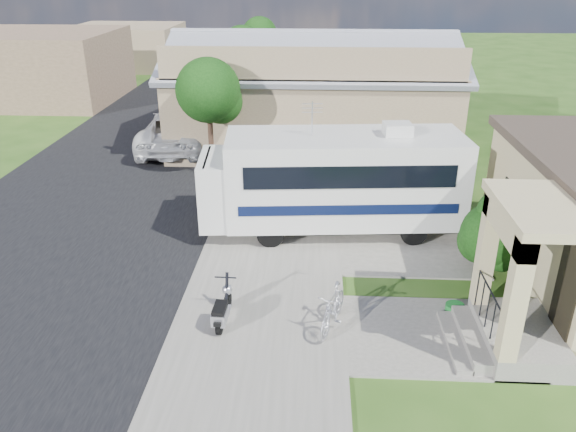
{
  "coord_description": "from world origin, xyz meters",
  "views": [
    {
      "loc": [
        0.25,
        -11.54,
        7.65
      ],
      "look_at": [
        -0.5,
        2.5,
        1.3
      ],
      "focal_mm": 35.0,
      "sensor_mm": 36.0,
      "label": 1
    }
  ],
  "objects_px": {
    "bicycle": "(333,311)",
    "motorhome": "(334,179)",
    "pickup_truck": "(179,129)",
    "van": "(200,94)",
    "garden_hose": "(454,309)",
    "scooter": "(223,309)",
    "shrub": "(496,232)"
  },
  "relations": [
    {
      "from": "motorhome",
      "to": "shrub",
      "type": "relative_size",
      "value": 3.39
    },
    {
      "from": "motorhome",
      "to": "pickup_truck",
      "type": "xyz_separation_m",
      "value": [
        -6.75,
        8.29,
        -0.85
      ]
    },
    {
      "from": "bicycle",
      "to": "van",
      "type": "relative_size",
      "value": 0.28
    },
    {
      "from": "shrub",
      "to": "bicycle",
      "type": "relative_size",
      "value": 1.4
    },
    {
      "from": "bicycle",
      "to": "motorhome",
      "type": "bearing_deg",
      "value": 107.09
    },
    {
      "from": "shrub",
      "to": "pickup_truck",
      "type": "height_order",
      "value": "shrub"
    },
    {
      "from": "shrub",
      "to": "bicycle",
      "type": "xyz_separation_m",
      "value": [
        -4.31,
        -2.85,
        -0.7
      ]
    },
    {
      "from": "scooter",
      "to": "garden_hose",
      "type": "relative_size",
      "value": 3.29
    },
    {
      "from": "shrub",
      "to": "garden_hose",
      "type": "bearing_deg",
      "value": -123.95
    },
    {
      "from": "bicycle",
      "to": "van",
      "type": "bearing_deg",
      "value": 127.18
    },
    {
      "from": "bicycle",
      "to": "garden_hose",
      "type": "relative_size",
      "value": 3.8
    },
    {
      "from": "motorhome",
      "to": "shrub",
      "type": "bearing_deg",
      "value": -34.74
    },
    {
      "from": "motorhome",
      "to": "scooter",
      "type": "xyz_separation_m",
      "value": [
        -2.62,
        -5.22,
        -1.28
      ]
    },
    {
      "from": "motorhome",
      "to": "scooter",
      "type": "relative_size",
      "value": 5.47
    },
    {
      "from": "scooter",
      "to": "pickup_truck",
      "type": "distance_m",
      "value": 14.13
    },
    {
      "from": "pickup_truck",
      "to": "bicycle",
      "type": "bearing_deg",
      "value": 112.91
    },
    {
      "from": "shrub",
      "to": "garden_hose",
      "type": "distance_m",
      "value": 2.69
    },
    {
      "from": "motorhome",
      "to": "van",
      "type": "height_order",
      "value": "motorhome"
    },
    {
      "from": "scooter",
      "to": "van",
      "type": "height_order",
      "value": "van"
    },
    {
      "from": "scooter",
      "to": "bicycle",
      "type": "height_order",
      "value": "scooter"
    },
    {
      "from": "pickup_truck",
      "to": "van",
      "type": "xyz_separation_m",
      "value": [
        -0.46,
        7.19,
        0.01
      ]
    },
    {
      "from": "pickup_truck",
      "to": "garden_hose",
      "type": "xyz_separation_m",
      "value": [
        9.58,
        -12.72,
        -0.77
      ]
    },
    {
      "from": "bicycle",
      "to": "pickup_truck",
      "type": "xyz_separation_m",
      "value": [
        -6.64,
        13.54,
        0.36
      ]
    },
    {
      "from": "motorhome",
      "to": "van",
      "type": "relative_size",
      "value": 1.33
    },
    {
      "from": "motorhome",
      "to": "pickup_truck",
      "type": "relative_size",
      "value": 1.28
    },
    {
      "from": "scooter",
      "to": "bicycle",
      "type": "bearing_deg",
      "value": 1.31
    },
    {
      "from": "scooter",
      "to": "garden_hose",
      "type": "xyz_separation_m",
      "value": [
        5.45,
        0.78,
        -0.34
      ]
    },
    {
      "from": "garden_hose",
      "to": "pickup_truck",
      "type": "bearing_deg",
      "value": 126.98
    },
    {
      "from": "motorhome",
      "to": "shrub",
      "type": "distance_m",
      "value": 4.87
    },
    {
      "from": "bicycle",
      "to": "pickup_truck",
      "type": "bearing_deg",
      "value": 134.41
    },
    {
      "from": "bicycle",
      "to": "pickup_truck",
      "type": "relative_size",
      "value": 0.27
    },
    {
      "from": "van",
      "to": "scooter",
      "type": "bearing_deg",
      "value": -82.66
    }
  ]
}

